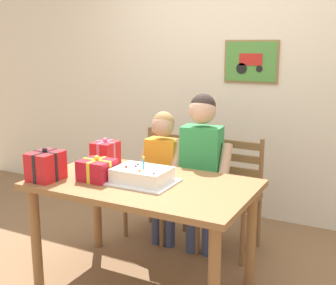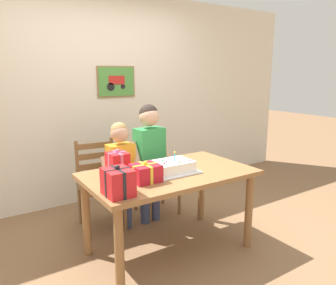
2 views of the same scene
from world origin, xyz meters
TOP-DOWN VIEW (x-y plane):
  - ground_plane at (0.00, 0.00)m, footprint 20.00×20.00m
  - back_wall at (0.00, 1.63)m, footprint 6.40×0.11m
  - dining_table at (0.00, 0.00)m, footprint 1.47×0.86m
  - birthday_cake at (0.01, -0.02)m, footprint 0.44×0.34m
  - gift_box_red_large at (-0.30, -0.11)m, footprint 0.22×0.20m
  - gift_box_beside_cake at (-0.61, -0.26)m, footprint 0.19×0.23m
  - gift_box_corner_small at (-0.42, 0.16)m, footprint 0.16×0.19m
  - chair_left at (-0.34, 0.82)m, footprint 0.46×0.46m
  - chair_right at (0.34, 0.82)m, footprint 0.44×0.44m
  - child_older at (0.16, 0.62)m, footprint 0.48×0.28m
  - child_younger at (-0.18, 0.62)m, footprint 0.41×0.23m

SIDE VIEW (x-z plane):
  - ground_plane at x=0.00m, z-range 0.00..0.00m
  - chair_left at x=-0.34m, z-range 0.01..0.93m
  - chair_right at x=0.34m, z-range 0.01..0.93m
  - dining_table at x=0.00m, z-range 0.28..1.04m
  - child_younger at x=-0.18m, z-range 0.12..1.26m
  - child_older at x=0.16m, z-range 0.14..1.44m
  - birthday_cake at x=0.01m, z-range 0.71..0.90m
  - gift_box_red_large at x=-0.30m, z-range 0.74..0.92m
  - gift_box_beside_cake at x=-0.61m, z-range 0.74..0.97m
  - gift_box_corner_small at x=-0.42m, z-range 0.74..0.98m
  - back_wall at x=0.00m, z-range 0.00..2.60m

